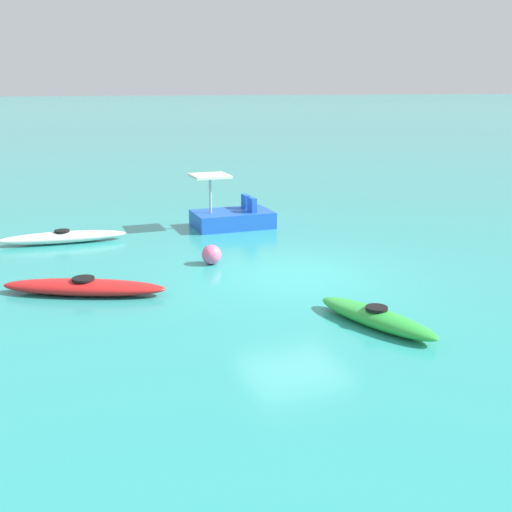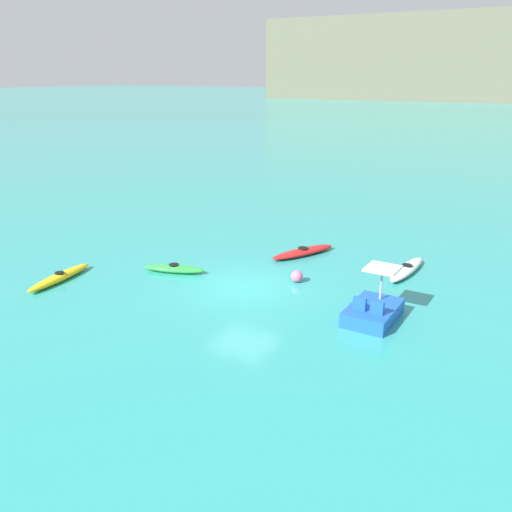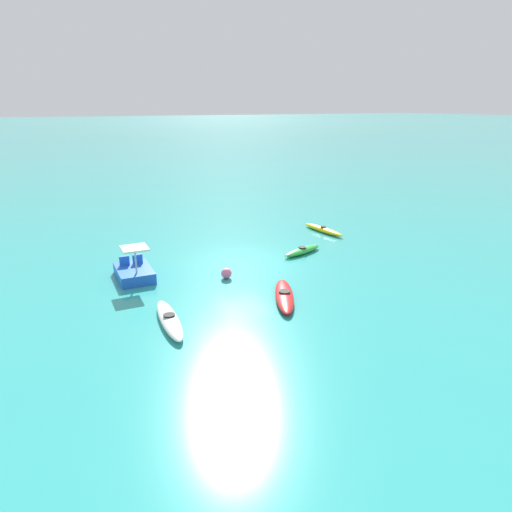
{
  "view_description": "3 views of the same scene",
  "coord_description": "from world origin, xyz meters",
  "px_view_note": "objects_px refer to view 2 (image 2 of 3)",
  "views": [
    {
      "loc": [
        -12.49,
        5.84,
        4.24
      ],
      "look_at": [
        0.31,
        0.87,
        0.46
      ],
      "focal_mm": 43.27,
      "sensor_mm": 36.0,
      "label": 1
    },
    {
      "loc": [
        10.23,
        -16.77,
        7.98
      ],
      "look_at": [
        -0.68,
        2.17,
        0.55
      ],
      "focal_mm": 37.59,
      "sensor_mm": 36.0,
      "label": 2
    },
    {
      "loc": [
        8.78,
        19.51,
        7.56
      ],
      "look_at": [
        -0.72,
        -0.1,
        0.24
      ],
      "focal_mm": 31.82,
      "sensor_mm": 36.0,
      "label": 3
    }
  ],
  "objects_px": {
    "pedal_boat_blue": "(373,310)",
    "kayak_yellow": "(60,277)",
    "kayak_green": "(174,269)",
    "buoy_pink": "(297,276)",
    "kayak_red": "(303,252)",
    "kayak_white": "(407,269)"
  },
  "relations": [
    {
      "from": "pedal_boat_blue",
      "to": "kayak_yellow",
      "type": "bearing_deg",
      "value": -166.76
    },
    {
      "from": "kayak_green",
      "to": "pedal_boat_blue",
      "type": "height_order",
      "value": "pedal_boat_blue"
    },
    {
      "from": "kayak_yellow",
      "to": "buoy_pink",
      "type": "distance_m",
      "value": 9.64
    },
    {
      "from": "kayak_green",
      "to": "buoy_pink",
      "type": "relative_size",
      "value": 5.61
    },
    {
      "from": "buoy_pink",
      "to": "kayak_green",
      "type": "bearing_deg",
      "value": -162.28
    },
    {
      "from": "kayak_green",
      "to": "kayak_red",
      "type": "distance_m",
      "value": 6.1
    },
    {
      "from": "kayak_yellow",
      "to": "buoy_pink",
      "type": "height_order",
      "value": "buoy_pink"
    },
    {
      "from": "kayak_yellow",
      "to": "buoy_pink",
      "type": "xyz_separation_m",
      "value": [
        8.42,
        4.7,
        0.08
      ]
    },
    {
      "from": "pedal_boat_blue",
      "to": "buoy_pink",
      "type": "height_order",
      "value": "pedal_boat_blue"
    },
    {
      "from": "kayak_green",
      "to": "kayak_yellow",
      "type": "bearing_deg",
      "value": -137.74
    },
    {
      "from": "kayak_red",
      "to": "buoy_pink",
      "type": "xyz_separation_m",
      "value": [
        1.23,
        -3.2,
        0.08
      ]
    },
    {
      "from": "kayak_white",
      "to": "kayak_yellow",
      "type": "bearing_deg",
      "value": -146.38
    },
    {
      "from": "buoy_pink",
      "to": "kayak_red",
      "type": "bearing_deg",
      "value": 111.1
    },
    {
      "from": "kayak_yellow",
      "to": "buoy_pink",
      "type": "relative_size",
      "value": 7.15
    },
    {
      "from": "kayak_red",
      "to": "kayak_yellow",
      "type": "bearing_deg",
      "value": -132.28
    },
    {
      "from": "kayak_green",
      "to": "kayak_white",
      "type": "height_order",
      "value": "same"
    },
    {
      "from": "kayak_red",
      "to": "buoy_pink",
      "type": "bearing_deg",
      "value": -68.9
    },
    {
      "from": "buoy_pink",
      "to": "kayak_white",
      "type": "bearing_deg",
      "value": 42.48
    },
    {
      "from": "pedal_boat_blue",
      "to": "buoy_pink",
      "type": "xyz_separation_m",
      "value": [
        -3.78,
        1.83,
        -0.09
      ]
    },
    {
      "from": "kayak_green",
      "to": "kayak_white",
      "type": "distance_m",
      "value": 9.86
    },
    {
      "from": "kayak_red",
      "to": "pedal_boat_blue",
      "type": "height_order",
      "value": "pedal_boat_blue"
    },
    {
      "from": "kayak_green",
      "to": "kayak_yellow",
      "type": "relative_size",
      "value": 0.78
    }
  ]
}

